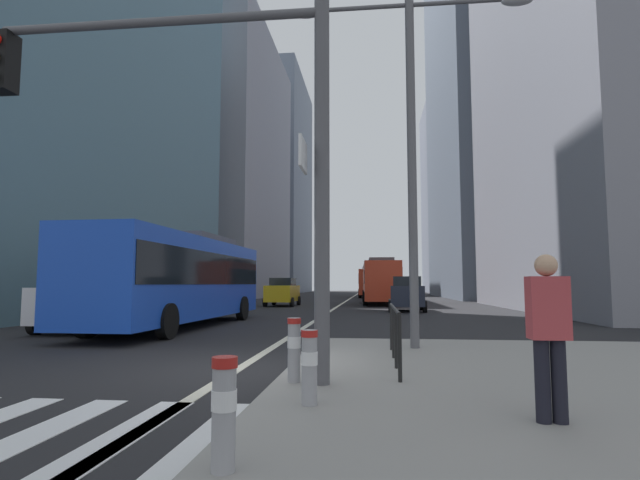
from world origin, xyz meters
name	(u,v)px	position (x,y,z in m)	size (l,w,h in m)	color
ground_plane	(332,310)	(0.00, 20.00, 0.00)	(160.00, 160.00, 0.00)	black
median_island	(586,384)	(5.50, -1.00, 0.07)	(9.00, 10.00, 0.15)	gray
crosswalk_stripes	(27,439)	(-1.00, -4.00, 0.01)	(5.85, 3.20, 0.01)	silver
lane_centre_line	(343,303)	(0.00, 30.00, 0.01)	(0.20, 80.00, 0.01)	beige
office_tower_left_mid	(219,168)	(-16.00, 47.63, 15.51)	(13.19, 24.75, 31.01)	gray
office_tower_left_far	(270,186)	(-16.00, 77.16, 19.23)	(12.36, 22.99, 38.47)	slate
office_tower_right_mid	(497,61)	(17.00, 48.18, 27.43)	(13.61, 25.65, 54.86)	slate
office_tower_right_far	(458,195)	(17.00, 76.42, 16.79)	(10.29, 22.85, 33.58)	slate
city_bus_blue_oncoming	(181,275)	(-4.40, 8.20, 1.84)	(2.88, 11.40, 3.40)	blue
sedan_white_oncoming	(93,300)	(-6.83, 6.73, 0.99)	(2.08, 4.32, 1.94)	silver
city_bus_red_receding	(380,280)	(2.94, 29.70, 1.84)	(2.93, 11.48, 3.40)	red
city_bus_red_distant	(371,281)	(2.13, 48.66, 1.84)	(2.71, 11.32, 3.40)	red
car_oncoming_mid	(283,292)	(-3.89, 25.20, 0.99)	(2.06, 4.29, 1.94)	gold
car_receding_near	(407,293)	(4.29, 19.50, 0.99)	(2.15, 4.10, 1.94)	#232838
car_receding_far	(382,289)	(3.29, 39.18, 0.99)	(2.15, 4.09, 1.94)	maroon
traffic_signal_gantry	(205,113)	(-0.04, -1.80, 4.07)	(5.36, 0.65, 6.00)	#515156
street_lamp_post	(411,117)	(3.32, 2.25, 5.28)	(5.50, 0.32, 8.00)	#56565B
bollard_front	(224,407)	(1.32, -5.00, 0.62)	(0.20, 0.20, 0.84)	#99999E
bollard_left	(309,363)	(1.69, -2.95, 0.62)	(0.20, 0.20, 0.85)	#99999E
bollard_right	(294,346)	(1.30, -1.67, 0.65)	(0.20, 0.20, 0.90)	#99999E
pedestrian_railing	(394,323)	(2.80, 0.18, 0.85)	(0.06, 3.45, 0.98)	black
pedestrian_waiting	(549,328)	(4.20, -3.41, 1.09)	(0.38, 0.24, 1.69)	black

